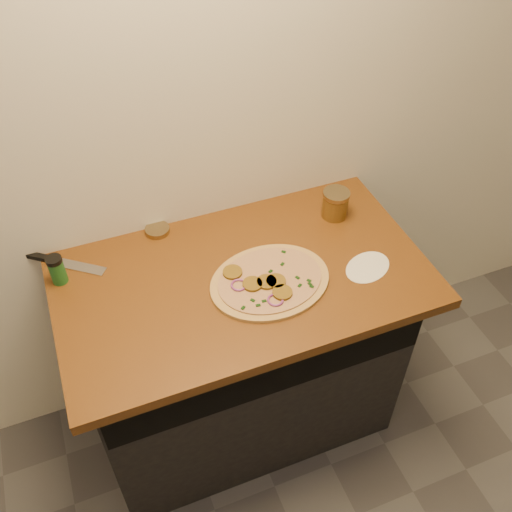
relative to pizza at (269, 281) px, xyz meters
name	(u,v)px	position (x,y,z in m)	size (l,w,h in m)	color
cabinet	(241,353)	(-0.07, 0.10, -0.48)	(1.10, 0.60, 0.86)	black
countertop	(242,279)	(-0.07, 0.07, -0.03)	(1.20, 0.70, 0.04)	brown
pizza	(269,281)	(0.00, 0.00, 0.00)	(0.42, 0.42, 0.03)	tan
chefs_knife	(56,261)	(-0.62, 0.34, 0.00)	(0.25, 0.20, 0.02)	#B7BAC1
mason_jar_lid	(157,230)	(-0.27, 0.37, 0.00)	(0.09, 0.09, 0.02)	#917D54
salsa_jar	(335,204)	(0.34, 0.22, 0.04)	(0.10, 0.10, 0.10)	#9F1B0F
spice_shaker	(57,270)	(-0.62, 0.25, 0.04)	(0.05, 0.05, 0.10)	#1B5720
flour_spill	(368,267)	(0.33, -0.05, -0.01)	(0.17, 0.17, 0.00)	silver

